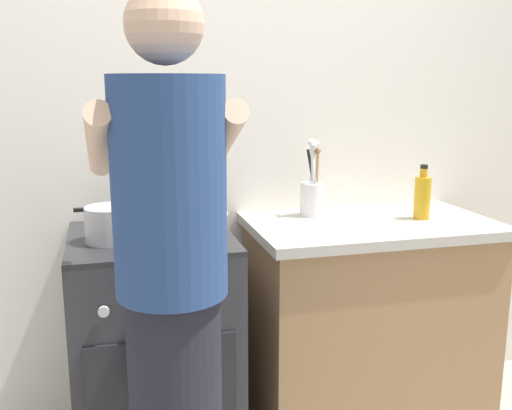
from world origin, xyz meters
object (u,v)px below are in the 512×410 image
Objects in this scene: pot at (111,224)px; utensil_crock at (312,192)px; person at (173,306)px; stove_range at (155,347)px; oil_bottle at (422,197)px; mixing_bowl at (189,223)px.

pot is 0.86m from utensil_crock.
person is (0.15, -0.58, -0.10)m from pot.
pot reaches higher than stove_range.
stove_range is at bearing -167.20° from utensil_crock.
utensil_crock is 0.46m from oil_bottle.
pot is 0.60m from person.
person is (-0.69, -0.78, -0.14)m from utensil_crock.
stove_range is at bearing 17.37° from pot.
oil_bottle is 1.27m from person.
oil_bottle is at bearing 1.94° from mixing_bowl.
oil_bottle is (1.12, -0.01, 0.54)m from stove_range.
pot is 0.77× the size of utensil_crock.
mixing_bowl is (0.14, -0.05, 0.50)m from stove_range.
pot is 0.28m from mixing_bowl.
mixing_bowl is 0.88× the size of utensil_crock.
utensil_crock reaches higher than mixing_bowl.
oil_bottle is at bearing -0.75° from stove_range.
stove_range is at bearing 90.70° from person.
pot is at bearing -162.63° from stove_range.
utensil_crock is at bearing 12.80° from stove_range.
pot is 0.87× the size of mixing_bowl.
oil_bottle reaches higher than stove_range.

